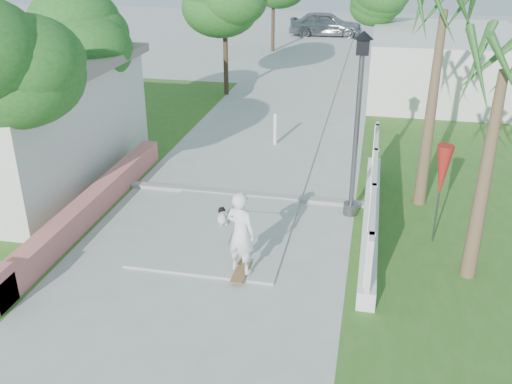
% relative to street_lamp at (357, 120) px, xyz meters
% --- Properties ---
extents(ground, '(90.00, 90.00, 0.00)m').
position_rel_street_lamp_xyz_m(ground, '(-2.90, -5.50, -2.43)').
color(ground, '#B7B7B2').
rests_on(ground, ground).
extents(path_strip, '(3.20, 36.00, 0.06)m').
position_rel_street_lamp_xyz_m(path_strip, '(-2.90, 14.50, -2.40)').
color(path_strip, '#B7B7B2').
rests_on(path_strip, ground).
extents(curb, '(6.50, 0.25, 0.10)m').
position_rel_street_lamp_xyz_m(curb, '(-2.90, 0.50, -2.38)').
color(curb, '#999993').
rests_on(curb, ground).
extents(grass_left, '(8.00, 20.00, 0.01)m').
position_rel_street_lamp_xyz_m(grass_left, '(-9.90, 2.50, -2.42)').
color(grass_left, '#316720').
rests_on(grass_left, ground).
extents(grass_right, '(8.00, 20.00, 0.01)m').
position_rel_street_lamp_xyz_m(grass_right, '(4.10, 2.50, -2.42)').
color(grass_right, '#316720').
rests_on(grass_right, ground).
extents(pink_wall, '(0.45, 8.20, 0.80)m').
position_rel_street_lamp_xyz_m(pink_wall, '(-6.20, -1.95, -2.11)').
color(pink_wall, '#D26C6B').
rests_on(pink_wall, ground).
extents(lattice_fence, '(0.35, 7.00, 1.50)m').
position_rel_street_lamp_xyz_m(lattice_fence, '(0.50, -0.50, -1.88)').
color(lattice_fence, white).
rests_on(lattice_fence, ground).
extents(building_right, '(6.00, 8.00, 2.60)m').
position_rel_street_lamp_xyz_m(building_right, '(3.10, 12.50, -1.13)').
color(building_right, silver).
rests_on(building_right, ground).
extents(street_lamp, '(0.44, 0.44, 4.44)m').
position_rel_street_lamp_xyz_m(street_lamp, '(0.00, 0.00, 0.00)').
color(street_lamp, '#59595E').
rests_on(street_lamp, ground).
extents(bollard, '(0.14, 0.14, 1.09)m').
position_rel_street_lamp_xyz_m(bollard, '(-2.70, 4.50, -1.84)').
color(bollard, white).
rests_on(bollard, ground).
extents(patio_umbrella, '(0.36, 0.36, 2.30)m').
position_rel_street_lamp_xyz_m(patio_umbrella, '(1.90, -1.00, -0.74)').
color(patio_umbrella, '#59595E').
rests_on(patio_umbrella, ground).
extents(tree_left_mid, '(3.20, 3.20, 4.85)m').
position_rel_street_lamp_xyz_m(tree_left_mid, '(-8.38, 2.98, 1.07)').
color(tree_left_mid, '#4C3826').
rests_on(tree_left_mid, ground).
extents(tree_path_left, '(3.40, 3.40, 5.23)m').
position_rel_street_lamp_xyz_m(tree_path_left, '(-5.88, 10.48, 1.39)').
color(tree_path_left, '#4C3826').
rests_on(tree_path_left, ground).
extents(tree_path_right, '(3.00, 3.00, 4.79)m').
position_rel_street_lamp_xyz_m(tree_path_right, '(0.32, 14.48, 1.07)').
color(tree_path_right, '#4C3826').
rests_on(tree_path_right, ground).
extents(palm_far, '(1.80, 1.80, 5.30)m').
position_rel_street_lamp_xyz_m(palm_far, '(1.70, 1.00, 2.06)').
color(palm_far, brown).
rests_on(palm_far, ground).
extents(palm_near, '(1.80, 1.80, 4.70)m').
position_rel_street_lamp_xyz_m(palm_near, '(2.50, -2.30, 1.53)').
color(palm_near, brown).
rests_on(palm_near, ground).
extents(skateboarder, '(1.28, 2.68, 1.85)m').
position_rel_street_lamp_xyz_m(skateboarder, '(-2.45, -2.41, -1.61)').
color(skateboarder, olive).
rests_on(skateboarder, ground).
extents(dog, '(0.42, 0.57, 0.41)m').
position_rel_street_lamp_xyz_m(dog, '(-2.94, -1.21, -2.20)').
color(dog, silver).
rests_on(dog, ground).
extents(parked_car, '(4.82, 2.01, 1.63)m').
position_rel_street_lamp_xyz_m(parked_car, '(-3.18, 26.33, -1.61)').
color(parked_car, '#9EA1A5').
rests_on(parked_car, ground).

